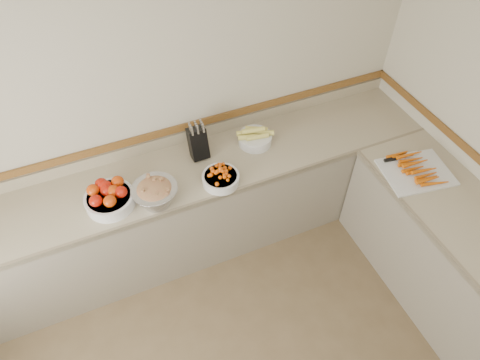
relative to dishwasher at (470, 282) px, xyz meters
name	(u,v)px	position (x,y,z in m)	size (l,w,h in m)	color
back_wall	(160,105)	(-1.69, 1.75, 0.87)	(4.00, 4.00, 0.00)	#BCB49B
counter_back	(185,210)	(-1.69, 1.43, 0.02)	(4.00, 0.65, 1.08)	tan
dishwasher	(470,282)	(0.00, 0.00, 0.00)	(0.63, 0.60, 0.84)	silver
knife_block	(198,142)	(-1.50, 1.55, 0.60)	(0.14, 0.16, 0.32)	black
tomato_bowl	(109,197)	(-2.22, 1.33, 0.54)	(0.34, 0.34, 0.17)	silver
cherry_tomato_bowl	(221,177)	(-1.44, 1.22, 0.52)	(0.27, 0.27, 0.14)	silver
corn_bowl	(255,137)	(-1.04, 1.50, 0.53)	(0.29, 0.27, 0.16)	silver
rhubarb_bowl	(155,194)	(-1.92, 1.22, 0.56)	(0.32, 0.32, 0.18)	#B2B2BA
cutting_board	(416,170)	(-0.08, 0.74, 0.49)	(0.55, 0.46, 0.07)	silver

